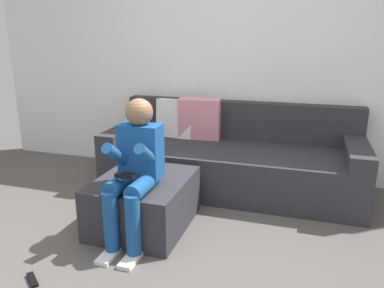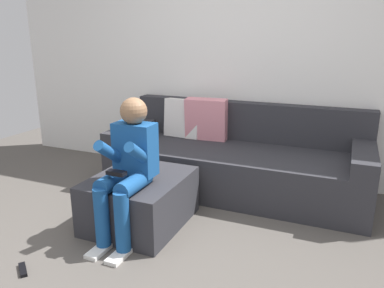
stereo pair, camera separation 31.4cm
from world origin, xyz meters
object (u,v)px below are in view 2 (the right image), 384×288
(couch_sectional, at_px, (235,160))
(person_seated, at_px, (127,165))
(remote_near_ottoman, at_px, (23,270))
(remote_by_storage_bin, at_px, (96,220))
(ottoman, at_px, (140,200))

(couch_sectional, xyz_separation_m, person_seated, (-0.45, -1.24, 0.29))
(couch_sectional, relative_size, remote_near_ottoman, 15.91)
(remote_near_ottoman, bearing_deg, remote_by_storage_bin, 126.87)
(person_seated, distance_m, remote_near_ottoman, 0.97)
(couch_sectional, xyz_separation_m, remote_near_ottoman, (-0.87, -1.91, -0.29))
(ottoman, relative_size, remote_near_ottoman, 5.28)
(remote_near_ottoman, height_order, remote_by_storage_bin, same)
(ottoman, xyz_separation_m, remote_near_ottoman, (-0.37, -0.89, -0.19))
(person_seated, xyz_separation_m, remote_by_storage_bin, (-0.40, 0.08, -0.57))
(couch_sectional, bearing_deg, ottoman, -115.81)
(remote_near_ottoman, distance_m, remote_by_storage_bin, 0.75)
(person_seated, bearing_deg, couch_sectional, 69.82)
(ottoman, xyz_separation_m, person_seated, (0.04, -0.22, 0.38))
(ottoman, relative_size, remote_by_storage_bin, 4.58)
(couch_sectional, distance_m, person_seated, 1.35)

